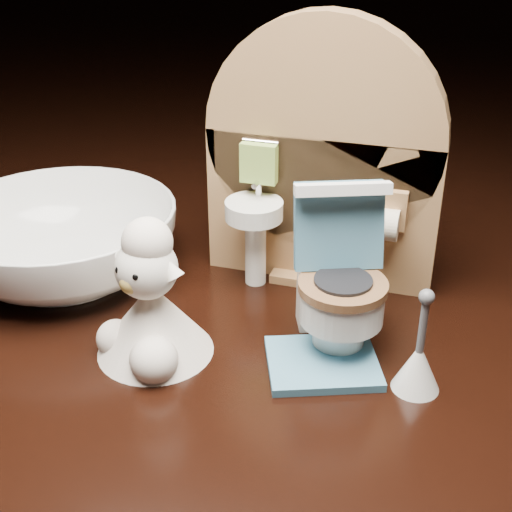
{
  "coord_description": "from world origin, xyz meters",
  "views": [
    {
      "loc": [
        0.07,
        -0.29,
        0.21
      ],
      "look_at": [
        -0.02,
        -0.0,
        0.05
      ],
      "focal_mm": 50.0,
      "sensor_mm": 36.0,
      "label": 1
    }
  ],
  "objects": [
    {
      "name": "toy_toilet",
      "position": [
        0.02,
        0.0,
        0.03
      ],
      "size": [
        0.05,
        0.06,
        0.09
      ],
      "rotation": [
        0.0,
        0.0,
        0.38
      ],
      "color": "white",
      "rests_on": "ground"
    },
    {
      "name": "backdrop_panel",
      "position": [
        -0.0,
        0.06,
        0.07
      ],
      "size": [
        0.13,
        0.05,
        0.15
      ],
      "color": "#9C7044",
      "rests_on": "ground"
    },
    {
      "name": "bath_mat",
      "position": [
        0.02,
        -0.02,
        0.0
      ],
      "size": [
        0.06,
        0.06,
        0.0
      ],
      "primitive_type": "cube",
      "rotation": [
        0.0,
        0.0,
        0.37
      ],
      "color": "teal",
      "rests_on": "ground"
    },
    {
      "name": "ceramic_bowl",
      "position": [
        -0.14,
        0.02,
        0.02
      ],
      "size": [
        0.16,
        0.16,
        0.04
      ],
      "primitive_type": "imported",
      "rotation": [
        0.0,
        0.0,
        -0.26
      ],
      "color": "white",
      "rests_on": "ground"
    },
    {
      "name": "plush_lamb",
      "position": [
        -0.06,
        -0.03,
        0.03
      ],
      "size": [
        0.06,
        0.06,
        0.07
      ],
      "rotation": [
        0.0,
        0.0,
        -0.31
      ],
      "color": "white",
      "rests_on": "ground"
    },
    {
      "name": "toilet_brush",
      "position": [
        0.07,
        -0.02,
        0.01
      ],
      "size": [
        0.02,
        0.02,
        0.05
      ],
      "color": "white",
      "rests_on": "ground"
    }
  ]
}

